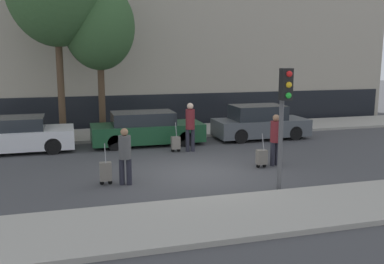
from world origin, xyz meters
TOP-DOWN VIEW (x-y plane):
  - ground_plane at (0.00, 0.00)m, footprint 80.00×80.00m
  - sidewalk_near at (0.00, -3.75)m, footprint 28.00×2.50m
  - sidewalk_far at (0.00, 7.00)m, footprint 28.00×3.00m
  - building_facade at (0.00, 10.56)m, footprint 28.00×2.78m
  - parked_car_0 at (-5.64, 4.70)m, footprint 3.99×1.83m
  - parked_car_1 at (-0.79, 4.65)m, footprint 4.44×1.72m
  - parked_car_2 at (4.15, 4.58)m, footprint 4.02×1.71m
  - pedestrian_left at (-2.30, -0.58)m, footprint 0.34×0.34m
  - trolley_left at (-2.83, -0.43)m, footprint 0.34×0.29m
  - pedestrian_center at (0.56, 2.96)m, footprint 0.35×0.34m
  - trolley_center at (0.02, 3.01)m, footprint 0.34×0.29m
  - pedestrian_right at (2.65, 0.18)m, footprint 0.34×0.34m
  - trolley_right at (2.12, 0.05)m, footprint 0.34×0.29m
  - traffic_light at (1.54, -2.37)m, footprint 0.28×0.47m
  - parked_bicycle at (4.77, 6.95)m, footprint 1.77×0.06m
  - bare_tree_near_crossing at (-2.38, 6.38)m, footprint 2.94×2.94m

SIDE VIEW (x-z plane):
  - ground_plane at x=0.00m, z-range 0.00..0.00m
  - sidewalk_near at x=0.00m, z-range 0.00..0.12m
  - sidewalk_far at x=0.00m, z-range 0.00..0.12m
  - trolley_center at x=0.02m, z-range -0.21..0.90m
  - trolley_right at x=2.12m, z-range -0.21..0.91m
  - trolley_left at x=-2.83m, z-range -0.21..0.96m
  - parked_bicycle at x=4.77m, z-range 0.01..0.97m
  - parked_car_0 at x=-5.64m, z-range -0.03..1.27m
  - parked_car_1 at x=-0.79m, z-range -0.04..1.30m
  - parked_car_2 at x=4.15m, z-range -0.05..1.40m
  - pedestrian_left at x=-2.30m, z-range 0.10..1.70m
  - pedestrian_right at x=2.65m, z-range 0.11..1.80m
  - pedestrian_center at x=0.56m, z-range 0.13..1.96m
  - traffic_light at x=1.54m, z-range 0.70..3.94m
  - bare_tree_near_crossing at x=-2.38m, z-range 1.50..7.91m
  - building_facade at x=0.00m, z-range -0.01..12.34m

